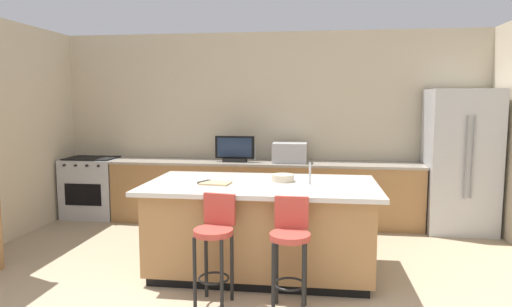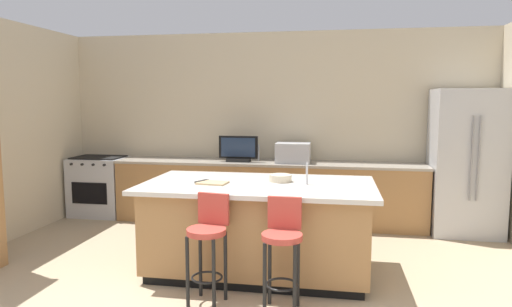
{
  "view_description": "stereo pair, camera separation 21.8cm",
  "coord_description": "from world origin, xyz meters",
  "px_view_note": "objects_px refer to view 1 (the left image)",
  "views": [
    {
      "loc": [
        0.69,
        -2.7,
        1.76
      ],
      "look_at": [
        0.01,
        2.43,
        1.15
      ],
      "focal_mm": 31.55,
      "sensor_mm": 36.0,
      "label": 1
    },
    {
      "loc": [
        0.91,
        -2.66,
        1.76
      ],
      "look_at": [
        0.01,
        2.43,
        1.15
      ],
      "focal_mm": 31.55,
      "sensor_mm": 36.0,
      "label": 2
    }
  ],
  "objects_px": {
    "cutting_board": "(216,183)",
    "kitchen_island": "(261,227)",
    "tv_monitor": "(235,150)",
    "range_oven": "(93,187)",
    "microwave": "(290,153)",
    "fruit_bowl": "(283,178)",
    "refrigerator": "(460,161)",
    "bar_stool_left": "(215,240)",
    "tv_remote": "(204,182)",
    "bar_stool_right": "(290,244)"
  },
  "relations": [
    {
      "from": "tv_monitor",
      "to": "cutting_board",
      "type": "distance_m",
      "value": 1.97
    },
    {
      "from": "bar_stool_right",
      "to": "cutting_board",
      "type": "relative_size",
      "value": 3.28
    },
    {
      "from": "fruit_bowl",
      "to": "bar_stool_right",
      "type": "bearing_deg",
      "value": -81.93
    },
    {
      "from": "range_oven",
      "to": "microwave",
      "type": "distance_m",
      "value": 3.04
    },
    {
      "from": "refrigerator",
      "to": "bar_stool_left",
      "type": "bearing_deg",
      "value": -136.84
    },
    {
      "from": "refrigerator",
      "to": "fruit_bowl",
      "type": "distance_m",
      "value": 2.83
    },
    {
      "from": "kitchen_island",
      "to": "tv_monitor",
      "type": "height_order",
      "value": "tv_monitor"
    },
    {
      "from": "kitchen_island",
      "to": "bar_stool_left",
      "type": "height_order",
      "value": "bar_stool_left"
    },
    {
      "from": "tv_monitor",
      "to": "tv_remote",
      "type": "height_order",
      "value": "tv_monitor"
    },
    {
      "from": "microwave",
      "to": "tv_remote",
      "type": "relative_size",
      "value": 2.82
    },
    {
      "from": "bar_stool_left",
      "to": "fruit_bowl",
      "type": "xyz_separation_m",
      "value": [
        0.52,
        0.89,
        0.4
      ]
    },
    {
      "from": "range_oven",
      "to": "microwave",
      "type": "xyz_separation_m",
      "value": [
        2.99,
        0.0,
        0.58
      ]
    },
    {
      "from": "refrigerator",
      "to": "bar_stool_left",
      "type": "height_order",
      "value": "refrigerator"
    },
    {
      "from": "range_oven",
      "to": "bar_stool_left",
      "type": "distance_m",
      "value": 3.65
    },
    {
      "from": "kitchen_island",
      "to": "range_oven",
      "type": "bearing_deg",
      "value": 146.1
    },
    {
      "from": "microwave",
      "to": "bar_stool_left",
      "type": "relative_size",
      "value": 0.51
    },
    {
      "from": "kitchen_island",
      "to": "tv_monitor",
      "type": "bearing_deg",
      "value": 108.2
    },
    {
      "from": "refrigerator",
      "to": "fruit_bowl",
      "type": "bearing_deg",
      "value": -142.78
    },
    {
      "from": "bar_stool_right",
      "to": "tv_remote",
      "type": "relative_size",
      "value": 5.59
    },
    {
      "from": "kitchen_island",
      "to": "bar_stool_right",
      "type": "distance_m",
      "value": 0.88
    },
    {
      "from": "refrigerator",
      "to": "bar_stool_left",
      "type": "distance_m",
      "value": 3.82
    },
    {
      "from": "microwave",
      "to": "fruit_bowl",
      "type": "xyz_separation_m",
      "value": [
        0.03,
        -1.77,
        -0.06
      ]
    },
    {
      "from": "kitchen_island",
      "to": "tv_monitor",
      "type": "relative_size",
      "value": 4.14
    },
    {
      "from": "bar_stool_left",
      "to": "cutting_board",
      "type": "height_order",
      "value": "same"
    },
    {
      "from": "kitchen_island",
      "to": "tv_monitor",
      "type": "xyz_separation_m",
      "value": [
        -0.6,
        1.84,
        0.59
      ]
    },
    {
      "from": "refrigerator",
      "to": "fruit_bowl",
      "type": "xyz_separation_m",
      "value": [
        -2.25,
        -1.71,
        0.01
      ]
    },
    {
      "from": "microwave",
      "to": "tv_remote",
      "type": "bearing_deg",
      "value": -111.0
    },
    {
      "from": "tv_monitor",
      "to": "bar_stool_right",
      "type": "bearing_deg",
      "value": -70.3
    },
    {
      "from": "kitchen_island",
      "to": "bar_stool_left",
      "type": "bearing_deg",
      "value": -112.07
    },
    {
      "from": "tv_monitor",
      "to": "cutting_board",
      "type": "xyz_separation_m",
      "value": [
        0.16,
        -1.96,
        -0.12
      ]
    },
    {
      "from": "range_oven",
      "to": "tv_remote",
      "type": "bearing_deg",
      "value": -41.16
    },
    {
      "from": "microwave",
      "to": "fruit_bowl",
      "type": "height_order",
      "value": "microwave"
    },
    {
      "from": "kitchen_island",
      "to": "cutting_board",
      "type": "distance_m",
      "value": 0.66
    },
    {
      "from": "bar_stool_left",
      "to": "cutting_board",
      "type": "bearing_deg",
      "value": 111.27
    },
    {
      "from": "bar_stool_left",
      "to": "tv_remote",
      "type": "relative_size",
      "value": 5.59
    },
    {
      "from": "bar_stool_left",
      "to": "cutting_board",
      "type": "distance_m",
      "value": 0.76
    },
    {
      "from": "tv_monitor",
      "to": "cutting_board",
      "type": "bearing_deg",
      "value": -85.39
    },
    {
      "from": "range_oven",
      "to": "cutting_board",
      "type": "relative_size",
      "value": 3.14
    },
    {
      "from": "bar_stool_right",
      "to": "fruit_bowl",
      "type": "distance_m",
      "value": 1.02
    },
    {
      "from": "kitchen_island",
      "to": "fruit_bowl",
      "type": "height_order",
      "value": "fruit_bowl"
    },
    {
      "from": "range_oven",
      "to": "tv_remote",
      "type": "relative_size",
      "value": 5.36
    },
    {
      "from": "fruit_bowl",
      "to": "range_oven",
      "type": "bearing_deg",
      "value": 149.69
    },
    {
      "from": "tv_monitor",
      "to": "microwave",
      "type": "bearing_deg",
      "value": 3.79
    },
    {
      "from": "range_oven",
      "to": "tv_monitor",
      "type": "xyz_separation_m",
      "value": [
        2.21,
        -0.05,
        0.61
      ]
    },
    {
      "from": "cutting_board",
      "to": "bar_stool_left",
      "type": "bearing_deg",
      "value": -78.14
    },
    {
      "from": "cutting_board",
      "to": "kitchen_island",
      "type": "bearing_deg",
      "value": 14.98
    },
    {
      "from": "microwave",
      "to": "tv_monitor",
      "type": "bearing_deg",
      "value": -176.21
    },
    {
      "from": "microwave",
      "to": "bar_stool_right",
      "type": "bearing_deg",
      "value": -86.5
    },
    {
      "from": "bar_stool_right",
      "to": "fruit_bowl",
      "type": "bearing_deg",
      "value": 99.44
    },
    {
      "from": "refrigerator",
      "to": "kitchen_island",
      "type": "bearing_deg",
      "value": -143.33
    }
  ]
}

